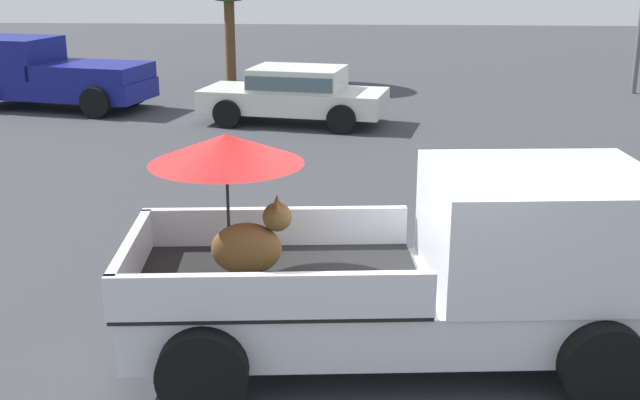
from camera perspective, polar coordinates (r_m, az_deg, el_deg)
ground_plane at (r=8.23m, az=5.00°, el=-10.98°), size 80.00×80.00×0.00m
pickup_truck_main at (r=7.88m, az=7.94°, el=-4.49°), size 5.21×2.64×2.26m
pickup_truck_red at (r=22.26m, az=-18.48°, el=8.41°), size 5.07×2.92×1.80m
parked_sedan_near at (r=19.18m, az=-1.75°, el=7.62°), size 4.54×2.54×1.33m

